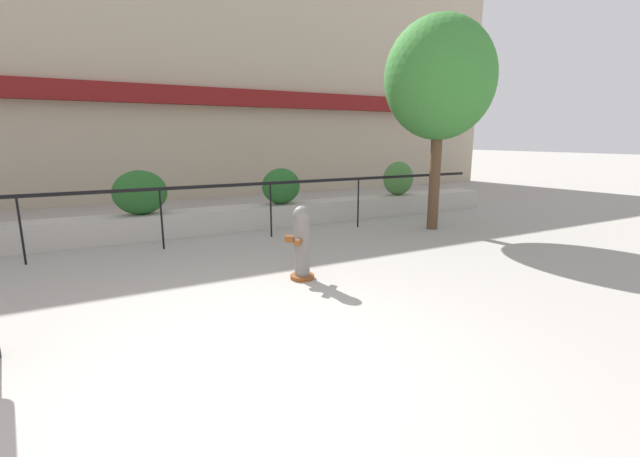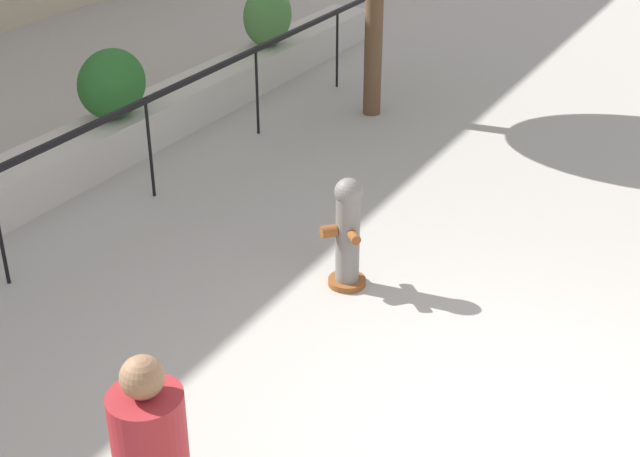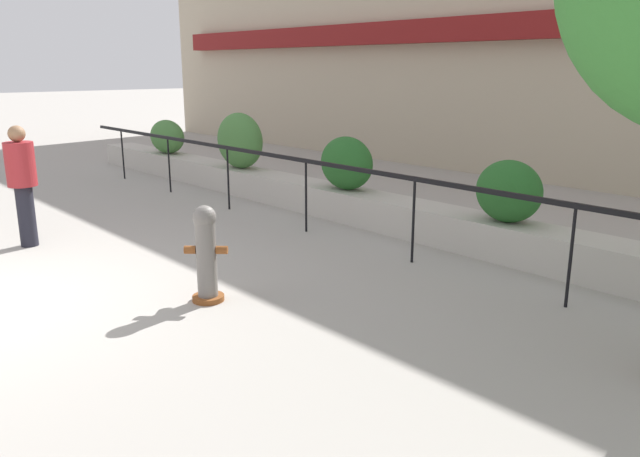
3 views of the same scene
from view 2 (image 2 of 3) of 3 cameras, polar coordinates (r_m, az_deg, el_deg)
The scene contains 3 objects.
hedge_bush_3 at distance 10.97m, azimuth -13.18°, elevation 9.01°, with size 0.92×0.70×0.83m, color #235B23.
hedge_bush_4 at distance 13.58m, azimuth -3.37°, elevation 13.44°, with size 0.90×0.63×0.90m, color #427538.
fire_hydrant at distance 8.03m, azimuth 1.76°, elevation -0.23°, with size 0.50×0.50×1.08m.
Camera 2 is at (-4.76, -1.12, 4.35)m, focal length 50.00 mm.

